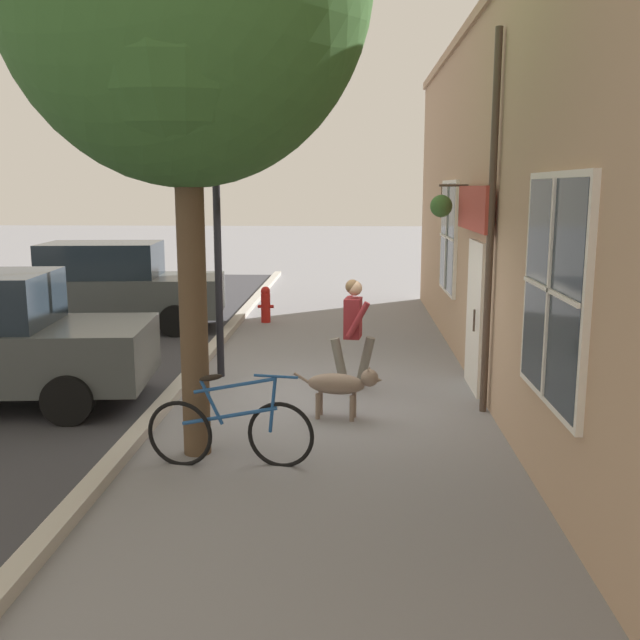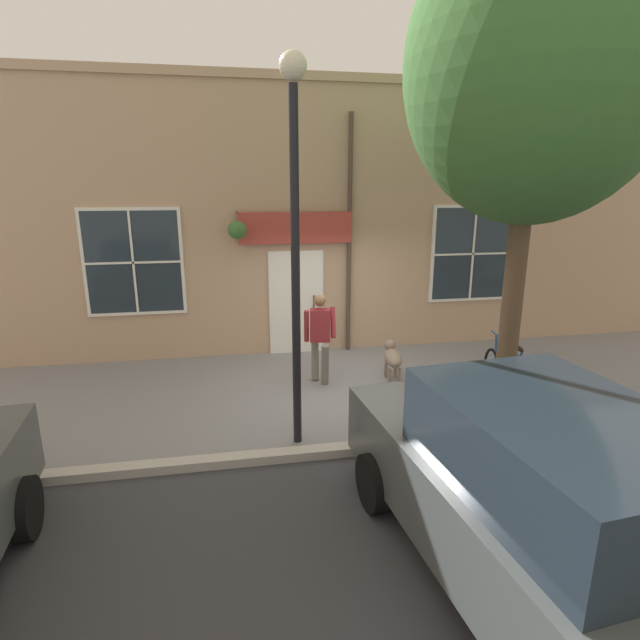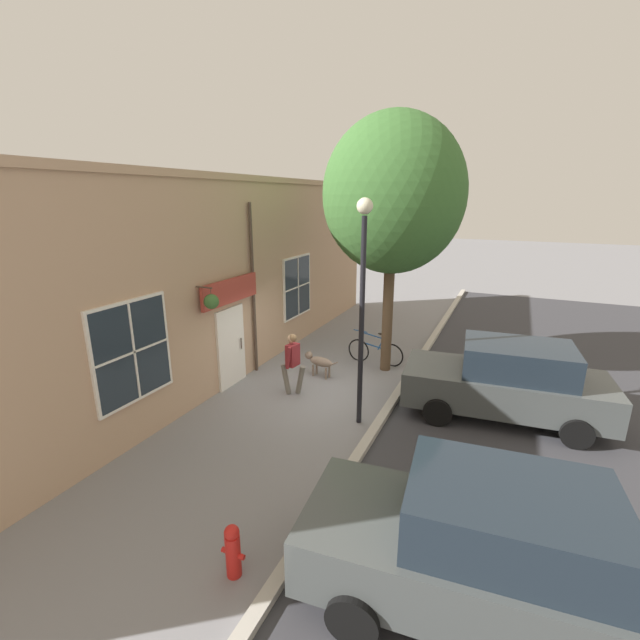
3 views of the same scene
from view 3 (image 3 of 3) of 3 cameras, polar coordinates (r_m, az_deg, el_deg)
ground_plane at (r=11.24m, az=-0.41°, el=-9.21°), size 90.00×90.00×0.00m
curb_and_road at (r=10.49m, az=30.90°, el=-13.55°), size 10.10×28.00×0.12m
storefront_facade at (r=11.53m, az=-11.12°, el=5.14°), size 0.95×18.00×5.35m
pedestrian_walking at (r=10.67m, az=-3.67°, el=-5.19°), size 0.65×0.59×1.58m
dog_on_leash at (r=11.85m, az=-0.11°, el=-5.51°), size 1.11×0.40×0.67m
street_tree_by_curb at (r=11.73m, az=9.73°, el=15.42°), size 3.72×3.34×6.90m
leaning_bicycle at (r=12.88m, az=7.36°, el=-4.14°), size 1.74×0.17×1.00m
parked_car_nearest_curb at (r=5.94m, az=21.79°, el=-26.61°), size 4.44×2.23×1.75m
parked_car_mid_block at (r=10.43m, az=23.70°, el=-7.45°), size 4.44×2.23×1.75m
street_lamp at (r=8.68m, az=5.71°, el=4.97°), size 0.32×0.32×4.80m
fire_hydrant at (r=6.40m, az=-11.54°, el=-27.83°), size 0.34×0.20×0.77m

